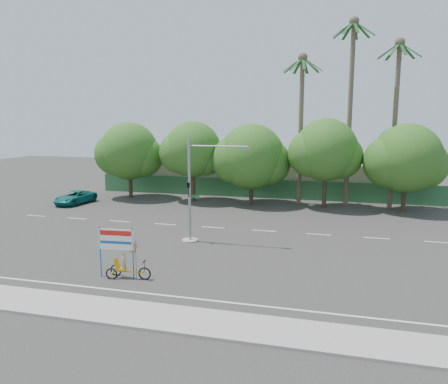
# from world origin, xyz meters

# --- Properties ---
(ground) EXTENTS (120.00, 120.00, 0.00)m
(ground) POSITION_xyz_m (0.00, 0.00, 0.00)
(ground) COLOR #33302D
(ground) RESTS_ON ground
(sidewalk_near) EXTENTS (50.00, 2.40, 0.12)m
(sidewalk_near) POSITION_xyz_m (0.00, -7.50, 0.06)
(sidewalk_near) COLOR gray
(sidewalk_near) RESTS_ON ground
(fence) EXTENTS (38.00, 0.08, 2.00)m
(fence) POSITION_xyz_m (0.00, 21.50, 1.00)
(fence) COLOR #336B3D
(fence) RESTS_ON ground
(building_left) EXTENTS (12.00, 8.00, 4.00)m
(building_left) POSITION_xyz_m (-10.00, 26.00, 2.00)
(building_left) COLOR beige
(building_left) RESTS_ON ground
(building_right) EXTENTS (14.00, 8.00, 3.60)m
(building_right) POSITION_xyz_m (8.00, 26.00, 1.80)
(building_right) COLOR beige
(building_right) RESTS_ON ground
(tree_far_left) EXTENTS (7.14, 6.00, 7.96)m
(tree_far_left) POSITION_xyz_m (-14.05, 18.00, 4.76)
(tree_far_left) COLOR #473828
(tree_far_left) RESTS_ON ground
(tree_left) EXTENTS (6.66, 5.60, 8.07)m
(tree_left) POSITION_xyz_m (-7.05, 18.00, 5.06)
(tree_left) COLOR #473828
(tree_left) RESTS_ON ground
(tree_center) EXTENTS (7.62, 6.40, 7.85)m
(tree_center) POSITION_xyz_m (-1.05, 18.00, 4.47)
(tree_center) COLOR #473828
(tree_center) RESTS_ON ground
(tree_right) EXTENTS (6.90, 5.80, 8.36)m
(tree_right) POSITION_xyz_m (5.95, 18.00, 5.24)
(tree_right) COLOR #473828
(tree_right) RESTS_ON ground
(tree_far_right) EXTENTS (7.38, 6.20, 7.94)m
(tree_far_right) POSITION_xyz_m (12.95, 18.00, 4.64)
(tree_far_right) COLOR #473828
(tree_far_right) RESTS_ON ground
(palm_tall) EXTENTS (3.73, 3.79, 17.45)m
(palm_tall) POSITION_xyz_m (8.00, 19.50, 10.46)
(palm_tall) COLOR #70604C
(palm_tall) RESTS_ON ground
(palm_mid) EXTENTS (3.73, 3.79, 15.45)m
(palm_mid) POSITION_xyz_m (12.00, 19.50, 9.40)
(palm_mid) COLOR #70604C
(palm_mid) RESTS_ON ground
(palm_short) EXTENTS (3.73, 3.79, 14.45)m
(palm_short) POSITION_xyz_m (3.50, 19.50, 8.86)
(palm_short) COLOR #70604C
(palm_short) RESTS_ON ground
(traffic_signal) EXTENTS (4.72, 1.10, 7.00)m
(traffic_signal) POSITION_xyz_m (-2.20, 3.98, 2.92)
(traffic_signal) COLOR gray
(traffic_signal) RESTS_ON ground
(trike_billboard) EXTENTS (2.83, 0.72, 2.78)m
(trike_billboard) POSITION_xyz_m (-3.68, -3.57, 1.12)
(trike_billboard) COLOR black
(trike_billboard) RESTS_ON ground
(pickup_truck) EXTENTS (2.77, 4.84, 1.27)m
(pickup_truck) POSITION_xyz_m (-17.81, 13.62, 0.64)
(pickup_truck) COLOR #0F6C6A
(pickup_truck) RESTS_ON ground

